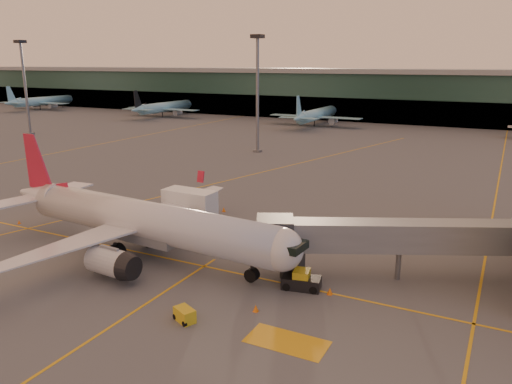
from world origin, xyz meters
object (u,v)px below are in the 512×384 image
at_px(catering_truck, 190,208).
at_px(pushback_tug, 301,281).
at_px(gpu_cart, 184,315).
at_px(main_airplane, 139,221).

relative_size(catering_truck, pushback_tug, 1.75).
distance_m(gpu_cart, pushback_tug, 11.38).
bearing_deg(pushback_tug, gpu_cart, -133.29).
relative_size(catering_truck, gpu_cart, 3.04).
height_order(main_airplane, catering_truck, main_airplane).
bearing_deg(pushback_tug, main_airplane, 169.14).
height_order(catering_truck, gpu_cart, catering_truck).
xyz_separation_m(main_airplane, gpu_cart, (12.25, -9.47, -3.26)).
xyz_separation_m(catering_truck, pushback_tug, (18.09, -8.94, -2.12)).
relative_size(gpu_cart, pushback_tug, 0.57).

